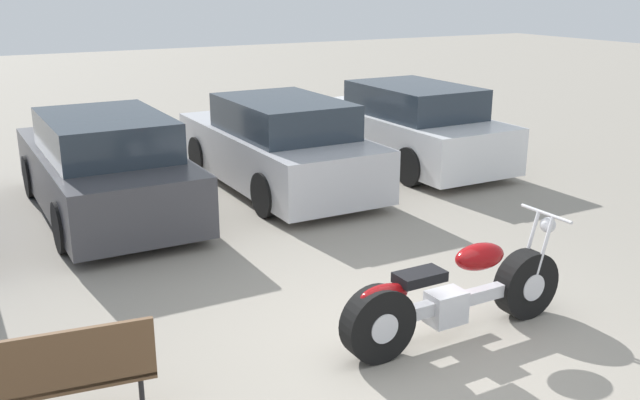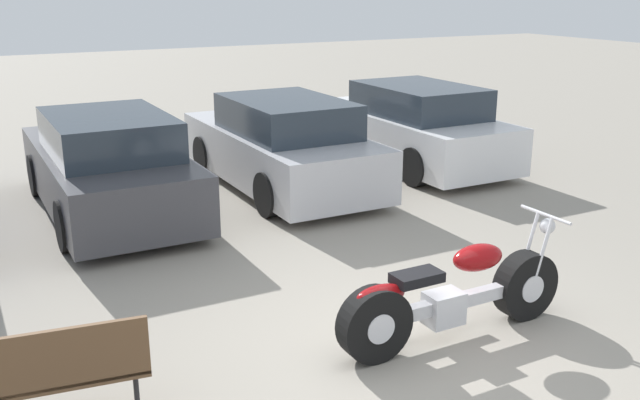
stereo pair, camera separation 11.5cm
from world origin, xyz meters
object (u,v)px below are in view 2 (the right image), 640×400
(motorcycle, at_px, (452,297))
(parked_car_silver, at_px, (281,146))
(park_bench, at_px, (26,374))
(parked_car_dark_grey, at_px, (108,167))
(parked_car_white, at_px, (411,127))

(motorcycle, xyz_separation_m, parked_car_silver, (0.78, 5.26, 0.26))
(motorcycle, distance_m, parked_car_silver, 5.32)
(parked_car_silver, relative_size, park_bench, 2.55)
(motorcycle, relative_size, park_bench, 1.41)
(parked_car_dark_grey, distance_m, park_bench, 5.34)
(motorcycle, distance_m, parked_car_white, 6.55)
(parked_car_dark_grey, relative_size, parked_car_silver, 1.00)
(parked_car_white, xyz_separation_m, park_bench, (-6.99, -5.44, -0.11))
(motorcycle, bearing_deg, parked_car_white, 58.20)
(park_bench, bearing_deg, parked_car_silver, 49.96)
(motorcycle, bearing_deg, park_bench, 178.08)
(parked_car_white, distance_m, park_bench, 8.86)
(parked_car_silver, bearing_deg, parked_car_dark_grey, -178.61)
(motorcycle, distance_m, parked_car_dark_grey, 5.53)
(parked_car_silver, bearing_deg, motorcycle, -98.43)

